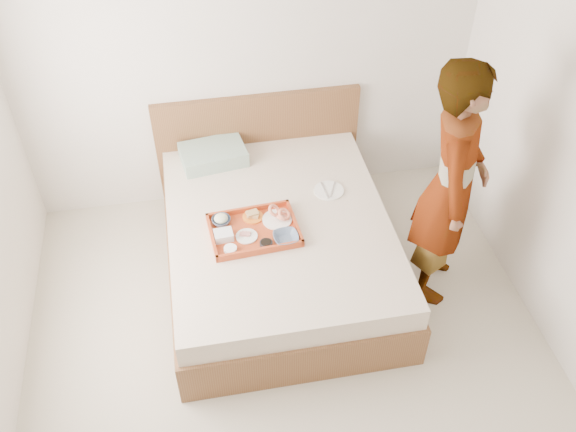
{
  "coord_description": "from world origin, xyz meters",
  "views": [
    {
      "loc": [
        -0.47,
        -2.2,
        3.56
      ],
      "look_at": [
        0.11,
        0.9,
        0.65
      ],
      "focal_mm": 39.3,
      "sensor_mm": 36.0,
      "label": 1
    }
  ],
  "objects_px": {
    "bed": "(279,246)",
    "dinner_plate": "(329,191)",
    "tray": "(254,230)",
    "person": "(451,187)"
  },
  "relations": [
    {
      "from": "tray",
      "to": "dinner_plate",
      "type": "bearing_deg",
      "value": 24.93
    },
    {
      "from": "bed",
      "to": "dinner_plate",
      "type": "distance_m",
      "value": 0.55
    },
    {
      "from": "dinner_plate",
      "to": "person",
      "type": "distance_m",
      "value": 0.94
    },
    {
      "from": "bed",
      "to": "person",
      "type": "relative_size",
      "value": 1.09
    },
    {
      "from": "dinner_plate",
      "to": "person",
      "type": "bearing_deg",
      "value": -38.57
    },
    {
      "from": "tray",
      "to": "dinner_plate",
      "type": "xyz_separation_m",
      "value": [
        0.61,
        0.34,
        -0.02
      ]
    },
    {
      "from": "tray",
      "to": "dinner_plate",
      "type": "distance_m",
      "value": 0.7
    },
    {
      "from": "dinner_plate",
      "to": "tray",
      "type": "bearing_deg",
      "value": -151.1
    },
    {
      "from": "tray",
      "to": "dinner_plate",
      "type": "height_order",
      "value": "tray"
    },
    {
      "from": "tray",
      "to": "dinner_plate",
      "type": "relative_size",
      "value": 2.72
    }
  ]
}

